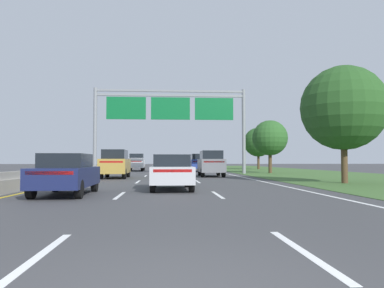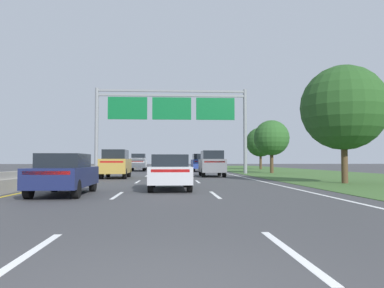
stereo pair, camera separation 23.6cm
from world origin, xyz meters
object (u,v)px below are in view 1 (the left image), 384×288
(car_navy_left_lane_sedan, at_px, (66,173))
(car_gold_left_lane_suv, at_px, (115,163))
(roadside_tree_mid, at_px, (270,138))
(roadside_tree_far, at_px, (258,142))
(car_silver_centre_lane_sedan, at_px, (171,171))
(overhead_sign_gantry, at_px, (170,113))
(car_blue_right_lane_suv, at_px, (198,162))
(roadside_tree_near, at_px, (343,108))
(car_grey_right_lane_suv, at_px, (211,163))
(pickup_truck_white, at_px, (136,162))

(car_navy_left_lane_sedan, height_order, car_gold_left_lane_suv, car_gold_left_lane_suv)
(roadside_tree_mid, xyz_separation_m, roadside_tree_far, (3.10, 17.42, 0.42))
(car_silver_centre_lane_sedan, bearing_deg, overhead_sign_gantry, -1.04)
(car_blue_right_lane_suv, relative_size, roadside_tree_near, 0.69)
(overhead_sign_gantry, distance_m, roadside_tree_near, 18.92)
(overhead_sign_gantry, relative_size, roadside_tree_far, 2.39)
(car_navy_left_lane_sedan, relative_size, roadside_tree_near, 0.65)
(car_gold_left_lane_suv, xyz_separation_m, roadside_tree_mid, (14.62, 9.92, 2.57))
(car_grey_right_lane_suv, distance_m, roadside_tree_near, 12.28)
(roadside_tree_near, bearing_deg, car_silver_centre_lane_sedan, -158.57)
(car_silver_centre_lane_sedan, bearing_deg, pickup_truck_white, 6.82)
(car_grey_right_lane_suv, xyz_separation_m, car_gold_left_lane_suv, (-7.49, -2.29, 0.00))
(roadside_tree_far, bearing_deg, car_gold_left_lane_suv, -122.95)
(car_grey_right_lane_suv, height_order, roadside_tree_far, roadside_tree_far)
(car_silver_centre_lane_sedan, distance_m, roadside_tree_mid, 24.08)
(car_navy_left_lane_sedan, height_order, car_grey_right_lane_suv, car_grey_right_lane_suv)
(car_grey_right_lane_suv, relative_size, roadside_tree_mid, 0.86)
(overhead_sign_gantry, bearing_deg, roadside_tree_mid, 7.85)
(pickup_truck_white, height_order, car_navy_left_lane_sedan, pickup_truck_white)
(pickup_truck_white, xyz_separation_m, car_silver_centre_lane_sedan, (4.05, -31.45, -0.26))
(car_grey_right_lane_suv, distance_m, roadside_tree_mid, 10.75)
(overhead_sign_gantry, height_order, roadside_tree_far, overhead_sign_gantry)
(car_silver_centre_lane_sedan, height_order, roadside_tree_near, roadside_tree_near)
(roadside_tree_far, bearing_deg, car_navy_left_lane_sedan, -113.27)
(overhead_sign_gantry, relative_size, roadside_tree_mid, 2.73)
(pickup_truck_white, distance_m, car_gold_left_lane_suv, 19.93)
(car_blue_right_lane_suv, bearing_deg, roadside_tree_near, -165.41)
(pickup_truck_white, distance_m, car_blue_right_lane_suv, 8.37)
(roadside_tree_far, bearing_deg, car_blue_right_lane_suv, -133.10)
(car_silver_centre_lane_sedan, xyz_separation_m, roadside_tree_mid, (10.58, 21.44, 2.85))
(car_navy_left_lane_sedan, bearing_deg, roadside_tree_near, -66.64)
(car_silver_centre_lane_sedan, distance_m, car_gold_left_lane_suv, 12.21)
(pickup_truck_white, xyz_separation_m, roadside_tree_mid, (14.63, -10.01, 2.59))
(overhead_sign_gantry, distance_m, pickup_truck_white, 13.18)
(overhead_sign_gantry, bearing_deg, car_silver_centre_lane_sedan, -90.52)
(car_blue_right_lane_suv, bearing_deg, roadside_tree_mid, -133.90)
(pickup_truck_white, bearing_deg, car_grey_right_lane_suv, -157.45)
(car_gold_left_lane_suv, bearing_deg, car_grey_right_lane_suv, -73.73)
(overhead_sign_gantry, relative_size, car_silver_centre_lane_sedan, 3.41)
(roadside_tree_mid, relative_size, roadside_tree_far, 0.88)
(roadside_tree_near, distance_m, roadside_tree_far, 35.14)
(car_silver_centre_lane_sedan, xyz_separation_m, roadside_tree_far, (13.68, 38.86, 3.27))
(car_navy_left_lane_sedan, height_order, roadside_tree_near, roadside_tree_near)
(car_blue_right_lane_suv, xyz_separation_m, roadside_tree_mid, (6.96, -6.66, 2.57))
(overhead_sign_gantry, xyz_separation_m, roadside_tree_far, (13.50, 18.85, -1.96))
(roadside_tree_near, bearing_deg, overhead_sign_gantry, 121.34)
(car_grey_right_lane_suv, height_order, car_blue_right_lane_suv, same)
(overhead_sign_gantry, height_order, car_grey_right_lane_suv, overhead_sign_gantry)
(pickup_truck_white, height_order, car_blue_right_lane_suv, pickup_truck_white)
(car_silver_centre_lane_sedan, bearing_deg, roadside_tree_far, -19.92)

